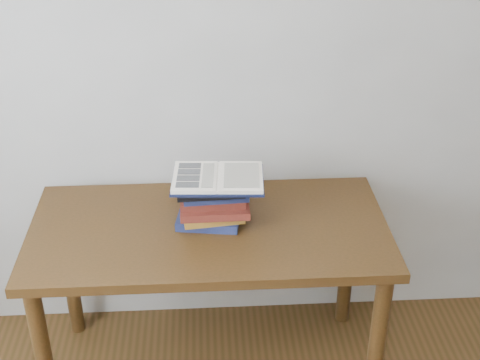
{
  "coord_description": "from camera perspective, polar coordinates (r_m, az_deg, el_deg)",
  "views": [
    {
      "loc": [
        -0.02,
        -0.64,
        2.03
      ],
      "look_at": [
        0.1,
        1.34,
        0.91
      ],
      "focal_mm": 50.0,
      "sensor_mm": 36.0,
      "label": 1
    }
  ],
  "objects": [
    {
      "name": "book_stack",
      "position": [
        2.39,
        -2.4,
        -1.85
      ],
      "size": [
        0.27,
        0.2,
        0.18
      ],
      "color": "#181B48",
      "rests_on": "desk"
    },
    {
      "name": "desk",
      "position": [
        2.48,
        -2.61,
        -5.87
      ],
      "size": [
        1.3,
        0.65,
        0.7
      ],
      "color": "#432710",
      "rests_on": "ground"
    },
    {
      "name": "room_shell",
      "position": [
        0.77,
        -7.3,
        -2.68
      ],
      "size": [
        3.54,
        3.54,
        2.62
      ],
      "color": "beige",
      "rests_on": "ground"
    },
    {
      "name": "open_book",
      "position": [
        2.34,
        -1.89,
        0.16
      ],
      "size": [
        0.33,
        0.24,
        0.03
      ],
      "rotation": [
        0.0,
        0.0,
        -0.06
      ],
      "color": "black",
      "rests_on": "book_stack"
    }
  ]
}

